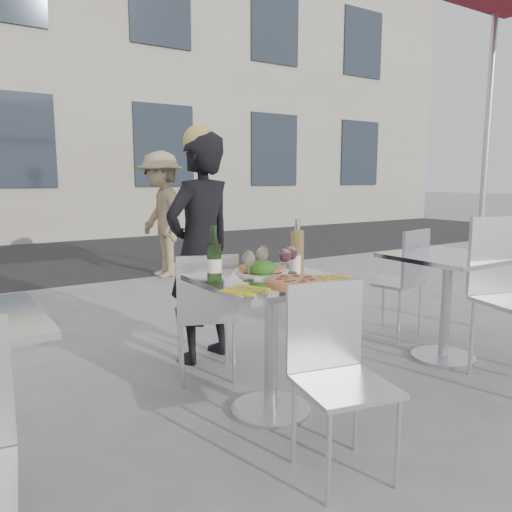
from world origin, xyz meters
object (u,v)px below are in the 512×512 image
wine_bottle (214,261)px  side_chair_rfar (402,274)px  side_table_right (447,285)px  woman_diner (201,249)px  chair_far (206,306)px  pizza_far (262,269)px  carafe (297,248)px  wineglass_white_a (249,260)px  wineglass_red_b (292,254)px  wineglass_white_b (262,254)px  main_table (271,317)px  pizza_near (295,281)px  napkin_right (335,278)px  chair_near (335,362)px  pedestrian_b (162,215)px  napkin_left (245,290)px  wineglass_red_a (285,256)px  side_chair_rnear (512,284)px  sugar_shaker (295,262)px  salad_plate (263,269)px

wine_bottle → side_chair_rfar: bearing=13.0°
side_table_right → woman_diner: size_ratio=0.47×
chair_far → pizza_far: chair_far is taller
chair_far → carafe: carafe is taller
wineglass_white_a → wineglass_red_b: (0.31, 0.05, 0.00)m
carafe → wineglass_white_b: bearing=-170.7°
main_table → wineglass_white_b: wineglass_white_b is taller
pizza_near → pizza_far: 0.35m
pizza_far → napkin_right: pizza_far is taller
chair_far → wineglass_red_b: bearing=140.4°
chair_near → wineglass_white_a: 0.71m
wineglass_white_b → pedestrian_b: bearing=75.5°
side_table_right → chair_near: 1.67m
carafe → main_table: bearing=-149.7°
side_chair_rfar → napkin_left: 2.03m
carafe → side_table_right: bearing=-8.7°
chair_far → wineglass_red_a: wineglass_red_a is taller
wineglass_red_b → napkin_right: size_ratio=0.76×
chair_near → pedestrian_b: bearing=89.0°
side_chair_rnear → pizza_far: 1.62m
side_chair_rnear → wineglass_red_b: size_ratio=6.55×
side_chair_rfar → pizza_near: 1.75m
sugar_shaker → woman_diner: bearing=101.3°
chair_near → side_table_right: bearing=32.9°
main_table → side_chair_rnear: (1.56, -0.43, 0.07)m
carafe → sugar_shaker: bearing=-132.9°
wineglass_white_b → sugar_shaker: bearing=-10.3°
wineglass_white_a → napkin_right: (0.40, -0.22, -0.11)m
side_table_right → pedestrian_b: pedestrian_b is taller
pedestrian_b → napkin_right: size_ratio=7.84×
wine_bottle → wineglass_red_b: bearing=0.8°
side_chair_rnear → wineglass_white_a: side_chair_rnear is taller
main_table → wineglass_red_b: bearing=20.0°
chair_near → wineglass_white_b: 0.82m
side_table_right → wineglass_white_a: wineglass_white_a is taller
salad_plate → woman_diner: bearing=85.7°
side_table_right → wineglass_white_b: bearing=174.7°
wine_bottle → napkin_right: size_ratio=1.43×
chair_far → wineglass_white_b: 0.59m
napkin_right → chair_far: bearing=106.1°
salad_plate → napkin_left: bearing=-137.3°
chair_near → wineglass_red_a: 0.73m
main_table → carafe: carafe is taller
wineglass_red_b → napkin_left: 0.52m
wineglass_white_a → chair_near: bearing=-84.2°
chair_near → side_chair_rfar: size_ratio=0.93×
side_chair_rnear → pizza_near: (-1.52, 0.26, 0.15)m
chair_near → salad_plate: 0.73m
pizza_far → wineglass_white_b: (-0.03, -0.05, 0.09)m
salad_plate → napkin_right: 0.39m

